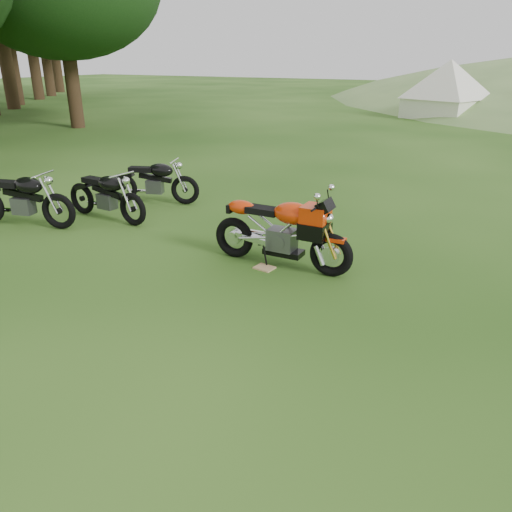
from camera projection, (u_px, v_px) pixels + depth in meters
The scene contains 8 objects.
ground at pixel (230, 315), 5.84m from camera, with size 120.00×120.00×0.00m, color #1A3F0D.
treeline at pixel (54, 112), 26.85m from camera, with size 28.00×32.00×14.00m, color black, non-canonical shape.
sport_motorcycle at pixel (281, 226), 6.97m from camera, with size 2.02×0.51×1.21m, color red, non-canonical shape.
plywood_board at pixel (264, 268), 7.09m from camera, with size 0.27×0.22×0.02m, color tan.
vintage_moto_a at pixel (105, 194), 9.03m from camera, with size 1.85×0.43×0.98m, color black, non-canonical shape.
vintage_moto_b at pixel (21, 198), 8.67m from camera, with size 1.98×0.46×1.04m, color black, non-canonical shape.
vintage_moto_c at pixel (153, 180), 10.06m from camera, with size 1.82×0.42×0.96m, color black, non-canonical shape.
tent_left at pixel (448, 89), 23.53m from camera, with size 3.06×3.06×2.65m, color white, non-canonical shape.
Camera 1 is at (2.70, -4.40, 2.82)m, focal length 35.00 mm.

